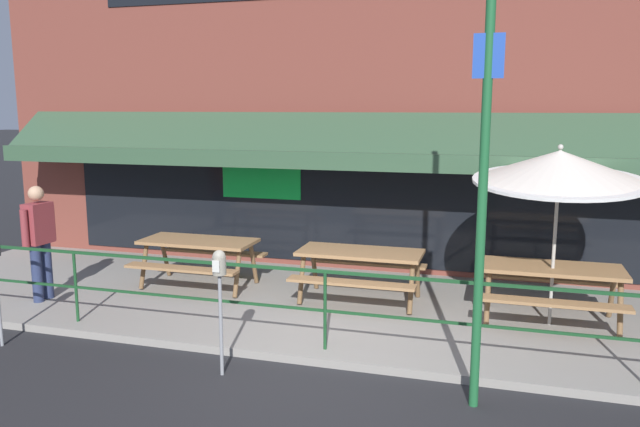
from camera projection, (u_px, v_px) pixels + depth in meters
name	position (u px, v px, depth m)	size (l,w,h in m)	color
ground_plane	(318.00, 367.00, 7.14)	(120.00, 120.00, 0.00)	#232326
patio_deck	(357.00, 309.00, 9.02)	(15.00, 4.00, 0.10)	gray
restaurant_building	(389.00, 51.00, 10.48)	(15.00, 1.60, 7.78)	brown
patio_railing	(325.00, 292.00, 7.28)	(13.84, 0.04, 0.97)	#194723
picnic_table_left	(199.00, 250.00, 9.88)	(1.80, 1.42, 0.76)	#997047
picnic_table_centre	(360.00, 261.00, 9.12)	(1.80, 1.42, 0.76)	#997047
picnic_table_right	(551.00, 278.00, 8.24)	(1.80, 1.42, 0.76)	#997047
patio_umbrella_right	(559.00, 168.00, 7.90)	(2.14, 2.14, 2.40)	#B7B2A8
pedestrian_walking	(39.00, 237.00, 9.14)	(0.27, 0.62, 1.71)	navy
parking_meter_far	(219.00, 275.00, 6.74)	(0.15, 0.16, 1.42)	gray
street_sign_pole	(484.00, 164.00, 5.81)	(0.28, 0.09, 4.72)	#1E6033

